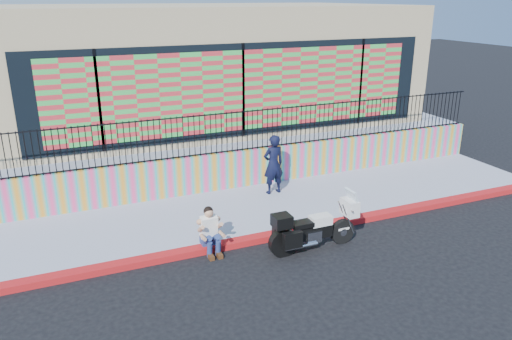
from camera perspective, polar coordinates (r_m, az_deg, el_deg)
ground at (r=12.55m, az=5.63°, el=-7.07°), size 90.00×90.00×0.00m
red_curb at (r=12.52m, az=5.64°, el=-6.77°), size 16.00×0.30×0.15m
sidewalk at (r=13.85m, az=2.39°, el=-4.03°), size 16.00×3.00×0.15m
mural_wall at (r=14.99m, az=-0.18°, el=0.39°), size 16.00×0.20×1.10m
metal_fence at (r=14.66m, az=-0.18°, el=4.65°), size 15.80×0.04×1.20m
elevated_platform at (r=19.61m, az=-5.98°, el=4.63°), size 16.00×10.00×1.25m
storefront_building at (r=18.92m, az=-6.06°, el=12.19°), size 14.00×8.06×4.00m
police_motorcycle at (r=11.52m, az=6.45°, el=-6.53°), size 2.15×0.71×1.34m
police_officer at (r=14.20m, az=2.00°, el=0.65°), size 0.66×0.47×1.73m
seated_man at (r=11.39m, az=-5.17°, el=-7.40°), size 0.54×0.71×1.06m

